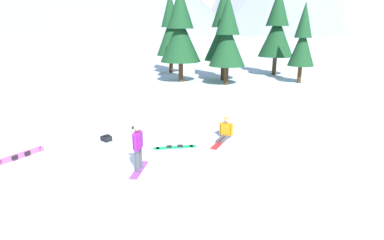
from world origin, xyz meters
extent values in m
plane|color=silver|center=(0.00, 0.00, 0.00)|extent=(800.00, 800.00, 0.00)
cube|color=#993FD8|center=(0.39, -0.41, 0.01)|extent=(0.31, 1.45, 0.02)
cylinder|color=#4C4C51|center=(0.39, -0.57, 0.41)|extent=(0.15, 0.15, 0.78)
cylinder|color=#4C4C51|center=(0.39, -0.25, 0.41)|extent=(0.15, 0.15, 0.78)
cube|color=#8C1E8C|center=(0.39, -0.41, 1.08)|extent=(0.25, 0.40, 0.55)
cylinder|color=#8C1E8C|center=(0.39, -0.67, 1.07)|extent=(0.11, 0.11, 0.58)
cylinder|color=#8C1E8C|center=(0.38, -0.15, 1.07)|extent=(0.11, 0.11, 0.58)
sphere|color=tan|center=(0.39, -0.41, 1.52)|extent=(0.24, 0.24, 0.24)
cube|color=black|center=(0.25, -0.41, 1.53)|extent=(0.04, 0.17, 0.08)
cube|color=#4C4C51|center=(3.15, 3.46, 0.05)|extent=(0.42, 0.37, 0.10)
cylinder|color=#4C4C51|center=(3.12, 2.95, 0.07)|extent=(0.35, 0.81, 0.14)
cylinder|color=#4C4C51|center=(2.92, 3.00, 0.07)|extent=(0.35, 0.81, 0.14)
cube|color=red|center=(2.91, 2.59, 0.01)|extent=(0.66, 1.49, 0.02)
cube|color=orange|center=(3.15, 3.46, 0.37)|extent=(0.45, 0.34, 0.54)
cylinder|color=orange|center=(3.40, 3.39, 0.38)|extent=(0.11, 0.11, 0.52)
cylinder|color=orange|center=(2.90, 3.53, 0.38)|extent=(0.11, 0.11, 0.52)
sphere|color=tan|center=(3.15, 3.46, 0.80)|extent=(0.24, 0.24, 0.24)
sphere|color=orange|center=(3.15, 3.46, 0.85)|extent=(0.20, 0.20, 0.20)
cube|color=pink|center=(-4.26, -0.12, 0.13)|extent=(0.76, 1.51, 0.27)
cylinder|color=pink|center=(-3.93, 0.61, 0.13)|extent=(0.21, 0.29, 0.27)
cube|color=black|center=(-4.32, -0.36, 0.15)|extent=(0.18, 0.23, 0.15)
cube|color=black|center=(-4.12, 0.08, 0.15)|extent=(0.18, 0.23, 0.15)
cube|color=#19B259|center=(1.16, 1.86, 0.01)|extent=(1.51, 0.74, 0.02)
cylinder|color=#19B259|center=(0.46, 1.62, 0.01)|extent=(0.36, 0.36, 0.02)
cylinder|color=#19B259|center=(1.87, 2.09, 0.01)|extent=(0.36, 0.36, 0.02)
cube|color=black|center=(0.95, 1.79, 0.06)|extent=(0.23, 0.20, 0.07)
cube|color=black|center=(1.38, 1.93, 0.06)|extent=(0.23, 0.20, 0.07)
cube|color=black|center=(-1.90, 2.20, 0.11)|extent=(0.55, 0.52, 0.23)
cube|color=black|center=(-1.86, 2.17, 0.25)|extent=(0.29, 0.30, 0.07)
cylinder|color=black|center=(-2.10, 2.34, 0.10)|extent=(0.11, 0.09, 0.02)
cylinder|color=#472D19|center=(8.66, 18.66, 0.74)|extent=(0.33, 0.33, 1.47)
cone|color=#194723|center=(8.66, 18.66, 3.04)|extent=(2.18, 2.18, 3.13)
cone|color=#194723|center=(8.66, 18.66, 5.23)|extent=(1.42, 1.42, 2.87)
cylinder|color=#472D19|center=(-1.55, 17.74, 0.88)|extent=(0.40, 0.40, 1.75)
cone|color=#194723|center=(-1.55, 17.74, 3.62)|extent=(3.49, 3.49, 3.73)
cone|color=#194723|center=(-1.55, 17.74, 6.23)|extent=(2.27, 2.27, 3.42)
cylinder|color=#472D19|center=(-3.65, 23.34, 0.89)|extent=(0.41, 0.41, 1.79)
cone|color=#194723|center=(-3.65, 23.34, 3.69)|extent=(2.91, 2.91, 3.80)
cone|color=#194723|center=(-3.65, 23.34, 6.34)|extent=(1.89, 1.89, 3.48)
cylinder|color=#472D19|center=(2.48, 16.77, 0.79)|extent=(0.36, 0.36, 1.58)
cone|color=#194723|center=(2.48, 16.77, 3.25)|extent=(2.98, 2.98, 3.35)
cone|color=#194723|center=(2.48, 16.77, 5.60)|extent=(1.94, 1.94, 3.07)
cylinder|color=#472D19|center=(6.94, 23.09, 0.92)|extent=(0.42, 0.42, 1.83)
cone|color=#194723|center=(6.94, 23.09, 3.78)|extent=(3.41, 3.41, 3.90)
cone|color=#194723|center=(6.94, 23.09, 6.51)|extent=(2.21, 2.21, 3.57)
cylinder|color=#472D19|center=(2.05, 19.15, 0.90)|extent=(0.41, 0.41, 1.79)
cone|color=#194723|center=(2.05, 19.15, 3.70)|extent=(3.38, 3.38, 3.81)
cone|color=#194723|center=(2.05, 19.15, 6.37)|extent=(2.20, 2.20, 3.50)
camera|label=1|loc=(3.71, -10.12, 4.75)|focal=30.16mm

